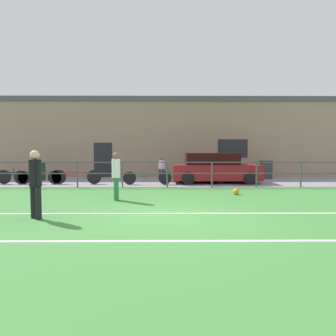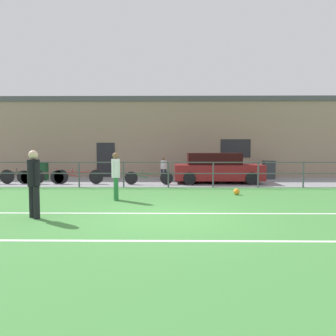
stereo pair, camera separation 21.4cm
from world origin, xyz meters
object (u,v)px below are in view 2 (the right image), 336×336
at_px(bicycle_parked_3, 149,178).
at_px(soccer_ball_match, 237,192).
at_px(trash_bin_0, 269,170).
at_px(bicycle_parked_2, 10,177).
at_px(trash_bin_1, 42,171).
at_px(player_striker, 116,173).
at_px(bicycle_parked_1, 22,176).
at_px(bicycle_parked_4, 78,176).
at_px(parked_car_red, 217,169).
at_px(spectator_child, 164,167).
at_px(bicycle_parked_0, 40,177).
at_px(player_goalkeeper, 34,180).

bearing_deg(bicycle_parked_3, soccer_ball_match, -41.87).
xyz_separation_m(soccer_ball_match, trash_bin_0, (3.08, 5.96, 0.42)).
relative_size(bicycle_parked_2, trash_bin_1, 2.28).
relative_size(trash_bin_0, trash_bin_1, 1.04).
height_order(player_striker, soccer_ball_match, player_striker).
relative_size(soccer_ball_match, bicycle_parked_1, 0.11).
distance_m(bicycle_parked_3, bicycle_parked_4, 3.45).
distance_m(parked_car_red, bicycle_parked_2, 10.18).
height_order(spectator_child, bicycle_parked_4, spectator_child).
relative_size(bicycle_parked_0, trash_bin_1, 2.31).
xyz_separation_m(bicycle_parked_3, trash_bin_1, (-6.03, 2.11, 0.17)).
xyz_separation_m(parked_car_red, bicycle_parked_4, (-6.81, -0.62, -0.35)).
bearing_deg(trash_bin_0, bicycle_parked_3, -157.14).
distance_m(player_striker, trash_bin_1, 8.39).
relative_size(player_goalkeeper, bicycle_parked_1, 0.77).
bearing_deg(bicycle_parked_2, player_goalkeeper, -58.65).
bearing_deg(bicycle_parked_3, trash_bin_0, 22.86).
bearing_deg(bicycle_parked_1, soccer_ball_match, -19.10).
relative_size(bicycle_parked_0, bicycle_parked_3, 0.99).
bearing_deg(bicycle_parked_0, player_goalkeeper, -67.78).
height_order(soccer_ball_match, bicycle_parked_4, bicycle_parked_4).
xyz_separation_m(bicycle_parked_0, bicycle_parked_1, (-0.89, -0.00, 0.02)).
xyz_separation_m(player_goalkeeper, soccer_ball_match, (5.85, 3.97, -0.84)).
height_order(player_goalkeeper, bicycle_parked_1, player_goalkeeper).
relative_size(bicycle_parked_0, trash_bin_0, 2.22).
relative_size(soccer_ball_match, parked_car_red, 0.06).
bearing_deg(spectator_child, bicycle_parked_2, 30.58).
bearing_deg(trash_bin_1, parked_car_red, -7.81).
xyz_separation_m(parked_car_red, trash_bin_0, (3.25, 1.97, -0.20)).
height_order(player_goalkeeper, bicycle_parked_2, player_goalkeeper).
bearing_deg(bicycle_parked_4, bicycle_parked_3, -3.36).
bearing_deg(bicycle_parked_3, bicycle_parked_4, 176.64).
bearing_deg(spectator_child, trash_bin_1, 16.41).
distance_m(player_goalkeeper, bicycle_parked_0, 7.95).
bearing_deg(trash_bin_1, soccer_ball_match, -28.88).
bearing_deg(player_striker, bicycle_parked_0, -150.98).
distance_m(soccer_ball_match, bicycle_parked_0, 9.48).
distance_m(spectator_child, bicycle_parked_0, 6.32).
relative_size(player_goalkeeper, bicycle_parked_2, 0.74).
bearing_deg(bicycle_parked_3, trash_bin_1, 160.74).
height_order(player_goalkeeper, trash_bin_1, player_goalkeeper).
height_order(parked_car_red, trash_bin_0, parked_car_red).
bearing_deg(bicycle_parked_0, trash_bin_0, 12.23).
xyz_separation_m(spectator_child, trash_bin_1, (-6.68, -0.13, -0.21)).
bearing_deg(player_goalkeeper, bicycle_parked_1, 159.32).
relative_size(spectator_child, bicycle_parked_0, 0.55).
bearing_deg(player_striker, parked_car_red, 126.24).
bearing_deg(soccer_ball_match, bicycle_parked_0, 159.14).
bearing_deg(bicycle_parked_4, soccer_ball_match, -25.78).
bearing_deg(bicycle_parked_1, trash_bin_0, 11.41).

